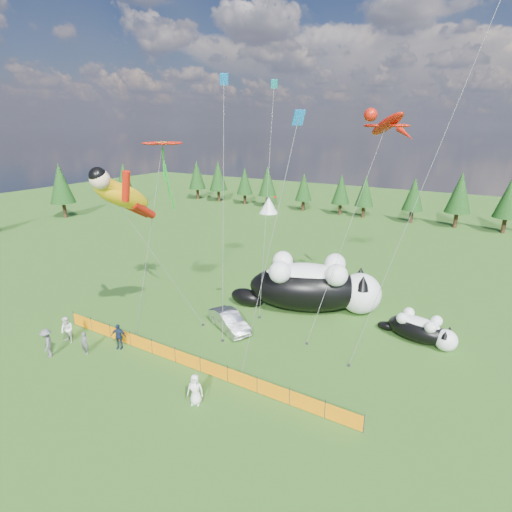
% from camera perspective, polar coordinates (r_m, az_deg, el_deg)
% --- Properties ---
extents(ground, '(160.00, 160.00, 0.00)m').
position_cam_1_polar(ground, '(28.07, -5.67, -12.59)').
color(ground, '#0D3309').
rests_on(ground, ground).
extents(safety_fence, '(22.06, 0.06, 1.10)m').
position_cam_1_polar(safety_fence, '(25.83, -9.74, -14.44)').
color(safety_fence, '#262626').
rests_on(safety_fence, ground).
extents(tree_line, '(90.00, 4.00, 8.00)m').
position_cam_1_polar(tree_line, '(66.72, 17.83, 8.34)').
color(tree_line, black).
rests_on(tree_line, ground).
extents(festival_tents, '(50.00, 3.20, 2.80)m').
position_cam_1_polar(festival_tents, '(60.78, 26.58, 3.90)').
color(festival_tents, white).
rests_on(festival_tents, ground).
extents(cat_large, '(11.74, 7.43, 4.43)m').
position_cam_1_polar(cat_large, '(32.42, 8.13, -4.17)').
color(cat_large, black).
rests_on(cat_large, ground).
extents(cat_small, '(5.48, 2.71, 1.99)m').
position_cam_1_polar(cat_small, '(30.17, 22.49, -9.63)').
color(cat_small, black).
rests_on(cat_small, ground).
extents(car, '(4.36, 3.22, 1.37)m').
position_cam_1_polar(car, '(29.68, -3.85, -9.22)').
color(car, silver).
rests_on(car, ground).
extents(spectator_a, '(0.61, 0.43, 1.56)m').
position_cam_1_polar(spectator_a, '(28.91, -23.29, -11.37)').
color(spectator_a, '#56565B').
rests_on(spectator_a, ground).
extents(spectator_b, '(0.96, 0.62, 1.88)m').
position_cam_1_polar(spectator_b, '(30.73, -25.38, -9.53)').
color(spectator_b, white).
rests_on(spectator_b, ground).
extents(spectator_c, '(1.17, 0.89, 1.78)m').
position_cam_1_polar(spectator_c, '(28.72, -19.04, -10.79)').
color(spectator_c, '#16223E').
rests_on(spectator_c, ground).
extents(spectator_d, '(1.37, 1.31, 1.94)m').
position_cam_1_polar(spectator_d, '(29.54, -27.68, -10.95)').
color(spectator_d, '#56565B').
rests_on(spectator_d, ground).
extents(spectator_e, '(1.02, 0.86, 1.77)m').
position_cam_1_polar(spectator_e, '(22.67, -8.68, -18.34)').
color(spectator_e, white).
rests_on(spectator_e, ground).
extents(superhero_kite, '(5.47, 6.36, 12.78)m').
position_cam_1_polar(superhero_kite, '(26.92, -18.58, 8.22)').
color(superhero_kite, '#EEB30C').
rests_on(superhero_kite, ground).
extents(gecko_kite, '(6.22, 11.32, 16.57)m').
position_cam_1_polar(gecko_kite, '(31.42, 18.20, 17.45)').
color(gecko_kite, '#B31608').
rests_on(gecko_kite, ground).
extents(flower_kite, '(2.88, 6.57, 13.95)m').
position_cam_1_polar(flower_kite, '(30.05, -13.24, 15.08)').
color(flower_kite, '#B31608').
rests_on(flower_kite, ground).
extents(diamond_kite_a, '(2.58, 4.30, 18.12)m').
position_cam_1_polar(diamond_kite_a, '(28.81, -4.62, 22.19)').
color(diamond_kite_a, blue).
rests_on(diamond_kite_a, ground).
extents(diamond_kite_b, '(5.58, 6.80, 23.14)m').
position_cam_1_polar(diamond_kite_b, '(28.12, 31.31, 28.25)').
color(diamond_kite_b, '#0B8D8F').
rests_on(diamond_kite_b, ground).
extents(diamond_kite_c, '(2.43, 3.41, 15.56)m').
position_cam_1_polar(diamond_kite_c, '(21.97, 5.77, 17.68)').
color(diamond_kite_c, blue).
rests_on(diamond_kite_c, ground).
extents(diamond_kite_d, '(2.33, 5.64, 18.35)m').
position_cam_1_polar(diamond_kite_d, '(33.22, 2.47, 21.33)').
color(diamond_kite_d, '#0B8D8F').
rests_on(diamond_kite_d, ground).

